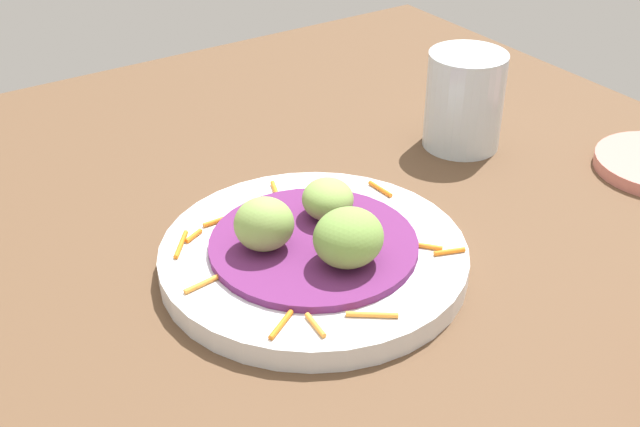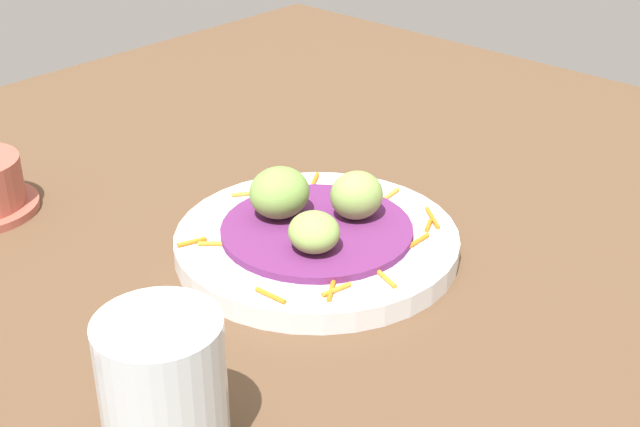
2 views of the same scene
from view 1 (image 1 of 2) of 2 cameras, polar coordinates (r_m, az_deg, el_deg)
name	(u,v)px [view 1 (image 1 of 2)]	position (r cm, az deg, el deg)	size (l,w,h in cm)	color
table_surface	(291,333)	(62.03, -2.05, -8.38)	(110.00, 110.00, 2.00)	brown
main_plate	(314,258)	(66.35, -0.45, -3.11)	(25.10, 25.10, 1.96)	silver
cabbage_bed	(314,244)	(65.60, -0.46, -2.18)	(16.94, 16.94, 0.66)	#60235B
carrot_garnish	(303,244)	(65.91, -1.20, -2.14)	(21.66, 21.63, 0.40)	orange
guac_scoop_left	(348,238)	(61.78, 2.01, -1.70)	(5.22, 5.57, 4.54)	#759E47
guac_scoop_center	(328,199)	(67.70, 0.55, 1.02)	(4.33, 4.55, 3.34)	#84A851
guac_scoop_right	(264,224)	(63.63, -3.94, -0.75)	(4.76, 4.29, 4.37)	#84A851
water_glass	(464,100)	(84.87, 10.09, 7.82)	(7.95, 7.95, 10.04)	silver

